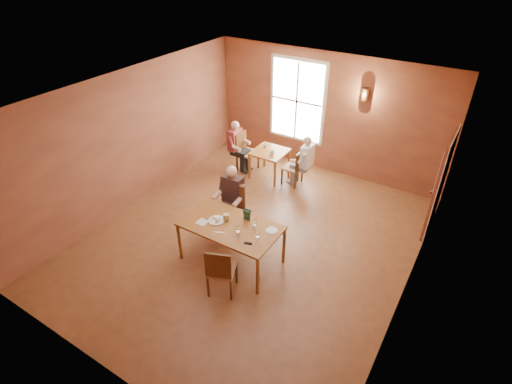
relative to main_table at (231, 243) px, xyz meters
The scene contains 30 objects.
ground 0.81m from the main_table, 90.95° to the left, with size 6.00×7.00×0.01m, color brown.
wall_back 4.33m from the main_table, 90.16° to the left, with size 6.00×0.04×3.00m, color brown.
wall_front 3.01m from the main_table, 90.23° to the right, with size 6.00×0.04×3.00m, color brown.
wall_left 3.27m from the main_table, 167.11° to the left, with size 0.04×7.00×3.00m, color brown.
wall_right 3.25m from the main_table, 12.99° to the left, with size 0.04×7.00×3.00m, color brown.
ceiling 2.67m from the main_table, 90.95° to the left, with size 6.00×7.00×0.04m, color white.
window 4.41m from the main_table, 101.09° to the left, with size 1.36×0.10×1.96m, color white.
door 4.23m from the main_table, 45.59° to the left, with size 0.12×1.04×2.10m, color maroon.
wall_sconce 4.55m from the main_table, 77.74° to the left, with size 0.16×0.16×0.28m, color brown.
main_table is the anchor object (origin of this frame).
chair_diner_main 0.83m from the main_table, 127.57° to the left, with size 0.48×0.48×1.09m, color #3E1D0F, non-canonical shape.
diner_main 0.84m from the main_table, 128.88° to the left, with size 0.55×0.55×1.38m, color black, non-canonical shape.
chair_empty 0.76m from the main_table, 67.19° to the right, with size 0.44×0.44×0.99m, color brown, non-canonical shape.
plate_food 0.52m from the main_table, behind, with size 0.30×0.30×0.04m, color white.
sandwich 0.50m from the main_table, 153.68° to the left, with size 0.10×0.09×0.12m, color tan.
goblet_a 0.68m from the main_table, 18.10° to the left, with size 0.08×0.08×0.20m, color white, non-canonical shape.
goblet_b 0.83m from the main_table, ahead, with size 0.08×0.08×0.19m, color white, non-canonical shape.
goblet_c 0.62m from the main_table, 29.69° to the right, with size 0.08×0.08×0.21m, color white, non-canonical shape.
menu_stand 0.63m from the main_table, 60.62° to the left, with size 0.13×0.07×0.22m, color #1F4029.
knife 0.51m from the main_table, 101.64° to the right, with size 0.21×0.02×0.00m, color white.
napkin 0.68m from the main_table, 157.17° to the right, with size 0.18×0.18×0.01m, color silver.
side_plate 0.87m from the main_table, 18.95° to the left, with size 0.21×0.21×0.02m, color white.
sunglasses 0.75m from the main_table, 25.98° to the right, with size 0.14×0.04×0.02m, color black.
second_table 3.23m from the main_table, 107.47° to the left, with size 0.81×0.81×0.71m, color brown, non-canonical shape.
chair_diner_white 3.10m from the main_table, 95.92° to the left, with size 0.41×0.41×0.92m, color #3F2711, non-canonical shape.
diner_white 3.10m from the main_table, 95.36° to the left, with size 0.50×0.50×1.26m, color white, non-canonical shape.
chair_diner_maroon 3.48m from the main_table, 117.74° to the left, with size 0.45×0.45×1.01m, color brown, non-canonical shape.
diner_maroon 3.50m from the main_table, 118.17° to the left, with size 0.51×0.51×1.28m, color maroon, non-canonical shape.
cup_a 3.08m from the main_table, 105.66° to the left, with size 0.12×0.12×0.10m, color silver.
cup_b 3.43m from the main_table, 110.04° to the left, with size 0.10×0.10×0.09m, color white.
Camera 1 is at (3.38, -5.27, 5.25)m, focal length 28.00 mm.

